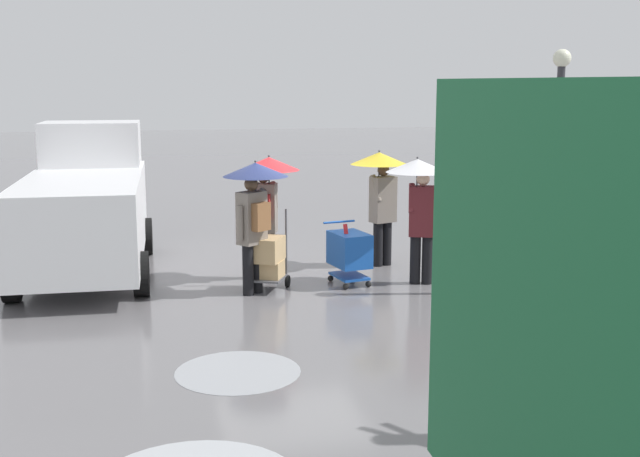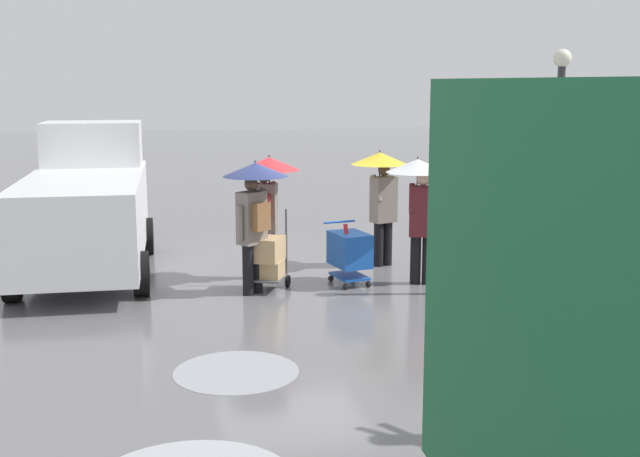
{
  "view_description": "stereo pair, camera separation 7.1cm",
  "coord_description": "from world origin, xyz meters",
  "px_view_note": "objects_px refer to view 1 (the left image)",
  "views": [
    {
      "loc": [
        2.4,
        13.12,
        3.36
      ],
      "look_at": [
        -0.34,
        0.78,
        1.05
      ],
      "focal_mm": 45.09,
      "sensor_mm": 36.0,
      "label": 1
    },
    {
      "loc": [
        2.33,
        13.14,
        3.36
      ],
      "look_at": [
        -0.34,
        0.78,
        1.05
      ],
      "focal_mm": 45.09,
      "sensor_mm": 36.0,
      "label": 2
    }
  ],
  "objects_px": {
    "pedestrian_black_side": "(254,197)",
    "street_lamp": "(557,146)",
    "cargo_van_parked_right": "(86,207)",
    "hand_dolly_boxes": "(269,258)",
    "pedestrian_far_side": "(420,191)",
    "pedestrian_pink_side": "(381,181)",
    "pedestrian_white_side": "(266,189)",
    "shopping_cart_vendor": "(349,251)"
  },
  "relations": [
    {
      "from": "cargo_van_parked_right",
      "to": "shopping_cart_vendor",
      "type": "height_order",
      "value": "cargo_van_parked_right"
    },
    {
      "from": "shopping_cart_vendor",
      "to": "street_lamp",
      "type": "height_order",
      "value": "street_lamp"
    },
    {
      "from": "pedestrian_black_side",
      "to": "pedestrian_white_side",
      "type": "relative_size",
      "value": 1.0
    },
    {
      "from": "shopping_cart_vendor",
      "to": "pedestrian_far_side",
      "type": "relative_size",
      "value": 0.49
    },
    {
      "from": "pedestrian_black_side",
      "to": "street_lamp",
      "type": "height_order",
      "value": "street_lamp"
    },
    {
      "from": "cargo_van_parked_right",
      "to": "hand_dolly_boxes",
      "type": "xyz_separation_m",
      "value": [
        -2.95,
        2.02,
        -0.63
      ]
    },
    {
      "from": "pedestrian_white_side",
      "to": "pedestrian_far_side",
      "type": "distance_m",
      "value": 2.59
    },
    {
      "from": "pedestrian_black_side",
      "to": "cargo_van_parked_right",
      "type": "bearing_deg",
      "value": -38.08
    },
    {
      "from": "pedestrian_far_side",
      "to": "hand_dolly_boxes",
      "type": "bearing_deg",
      "value": -1.35
    },
    {
      "from": "shopping_cart_vendor",
      "to": "cargo_van_parked_right",
      "type": "bearing_deg",
      "value": -23.54
    },
    {
      "from": "shopping_cart_vendor",
      "to": "hand_dolly_boxes",
      "type": "relative_size",
      "value": 0.79
    },
    {
      "from": "pedestrian_white_side",
      "to": "hand_dolly_boxes",
      "type": "bearing_deg",
      "value": 83.08
    },
    {
      "from": "pedestrian_pink_side",
      "to": "pedestrian_white_side",
      "type": "height_order",
      "value": "same"
    },
    {
      "from": "shopping_cart_vendor",
      "to": "pedestrian_pink_side",
      "type": "relative_size",
      "value": 0.49
    },
    {
      "from": "shopping_cart_vendor",
      "to": "pedestrian_pink_side",
      "type": "bearing_deg",
      "value": -126.58
    },
    {
      "from": "shopping_cart_vendor",
      "to": "pedestrian_black_side",
      "type": "xyz_separation_m",
      "value": [
        1.62,
        0.24,
        1.0
      ]
    },
    {
      "from": "hand_dolly_boxes",
      "to": "street_lamp",
      "type": "relative_size",
      "value": 0.34
    },
    {
      "from": "pedestrian_white_side",
      "to": "pedestrian_far_side",
      "type": "relative_size",
      "value": 1.0
    },
    {
      "from": "cargo_van_parked_right",
      "to": "pedestrian_white_side",
      "type": "xyz_separation_m",
      "value": [
        -3.05,
        1.2,
        0.39
      ]
    },
    {
      "from": "shopping_cart_vendor",
      "to": "street_lamp",
      "type": "xyz_separation_m",
      "value": [
        -3.03,
        1.26,
        1.8
      ]
    },
    {
      "from": "pedestrian_pink_side",
      "to": "shopping_cart_vendor",
      "type": "bearing_deg",
      "value": 53.42
    },
    {
      "from": "pedestrian_pink_side",
      "to": "pedestrian_white_side",
      "type": "bearing_deg",
      "value": 13.5
    },
    {
      "from": "pedestrian_white_side",
      "to": "pedestrian_pink_side",
      "type": "bearing_deg",
      "value": -166.5
    },
    {
      "from": "pedestrian_black_side",
      "to": "pedestrian_far_side",
      "type": "xyz_separation_m",
      "value": [
        -2.77,
        -0.05,
        0.0
      ]
    },
    {
      "from": "street_lamp",
      "to": "cargo_van_parked_right",
      "type": "bearing_deg",
      "value": -23.12
    },
    {
      "from": "shopping_cart_vendor",
      "to": "pedestrian_pink_side",
      "type": "height_order",
      "value": "pedestrian_pink_side"
    },
    {
      "from": "cargo_van_parked_right",
      "to": "pedestrian_pink_side",
      "type": "relative_size",
      "value": 2.51
    },
    {
      "from": "pedestrian_pink_side",
      "to": "street_lamp",
      "type": "bearing_deg",
      "value": 130.71
    },
    {
      "from": "shopping_cart_vendor",
      "to": "pedestrian_black_side",
      "type": "relative_size",
      "value": 0.49
    },
    {
      "from": "shopping_cart_vendor",
      "to": "hand_dolly_boxes",
      "type": "height_order",
      "value": "hand_dolly_boxes"
    },
    {
      "from": "pedestrian_black_side",
      "to": "pedestrian_white_side",
      "type": "height_order",
      "value": "same"
    },
    {
      "from": "pedestrian_white_side",
      "to": "pedestrian_far_side",
      "type": "xyz_separation_m",
      "value": [
        -2.44,
        0.88,
        0.0
      ]
    },
    {
      "from": "pedestrian_pink_side",
      "to": "pedestrian_black_side",
      "type": "bearing_deg",
      "value": 29.9
    },
    {
      "from": "cargo_van_parked_right",
      "to": "pedestrian_black_side",
      "type": "height_order",
      "value": "cargo_van_parked_right"
    },
    {
      "from": "cargo_van_parked_right",
      "to": "street_lamp",
      "type": "relative_size",
      "value": 1.4
    },
    {
      "from": "shopping_cart_vendor",
      "to": "hand_dolly_boxes",
      "type": "xyz_separation_m",
      "value": [
        1.39,
        0.13,
        -0.02
      ]
    },
    {
      "from": "street_lamp",
      "to": "shopping_cart_vendor",
      "type": "bearing_deg",
      "value": -22.53
    },
    {
      "from": "hand_dolly_boxes",
      "to": "pedestrian_white_side",
      "type": "relative_size",
      "value": 0.61
    },
    {
      "from": "pedestrian_far_side",
      "to": "street_lamp",
      "type": "distance_m",
      "value": 2.3
    },
    {
      "from": "pedestrian_black_side",
      "to": "pedestrian_far_side",
      "type": "height_order",
      "value": "same"
    },
    {
      "from": "pedestrian_black_side",
      "to": "pedestrian_far_side",
      "type": "distance_m",
      "value": 2.77
    },
    {
      "from": "pedestrian_pink_side",
      "to": "pedestrian_white_side",
      "type": "distance_m",
      "value": 2.25
    }
  ]
}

